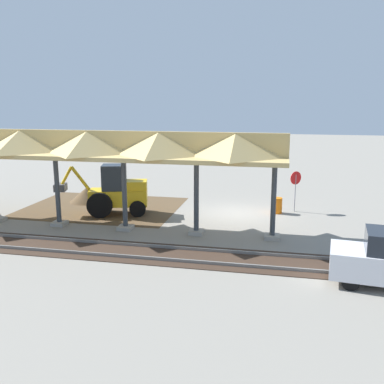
{
  "coord_description": "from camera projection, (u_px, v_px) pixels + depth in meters",
  "views": [
    {
      "loc": [
        -2.31,
        23.58,
        6.33
      ],
      "look_at": [
        2.19,
        2.1,
        1.6
      ],
      "focal_mm": 40.0,
      "sensor_mm": 36.0,
      "label": 1
    }
  ],
  "objects": [
    {
      "name": "ground_plane",
      "position": [
        237.0,
        213.0,
        24.36
      ],
      "size": [
        120.0,
        120.0,
        0.0
      ],
      "primitive_type": "plane",
      "color": "gray"
    },
    {
      "name": "dirt_work_zone",
      "position": [
        102.0,
        207.0,
        25.74
      ],
      "size": [
        9.1,
        7.0,
        0.01
      ],
      "primitive_type": "cube",
      "color": "brown",
      "rests_on": "ground"
    },
    {
      "name": "platform_canopy",
      "position": [
        54.0,
        145.0,
        21.18
      ],
      "size": [
        22.79,
        3.2,
        4.9
      ],
      "color": "#9E998E",
      "rests_on": "ground"
    },
    {
      "name": "rail_tracks",
      "position": [
        219.0,
        258.0,
        17.4
      ],
      "size": [
        60.0,
        2.58,
        0.15
      ],
      "color": "slate",
      "rests_on": "ground"
    },
    {
      "name": "stop_sign",
      "position": [
        296.0,
        183.0,
        24.46
      ],
      "size": [
        0.61,
        0.5,
        2.35
      ],
      "color": "gray",
      "rests_on": "ground"
    },
    {
      "name": "backhoe",
      "position": [
        116.0,
        192.0,
        23.97
      ],
      "size": [
        5.17,
        2.51,
        2.82
      ],
      "color": "yellow",
      "rests_on": "ground"
    },
    {
      "name": "dirt_mound",
      "position": [
        87.0,
        202.0,
        27.23
      ],
      "size": [
        4.41,
        4.41,
        1.87
      ],
      "primitive_type": "cone",
      "color": "brown",
      "rests_on": "ground"
    },
    {
      "name": "traffic_barrel",
      "position": [
        277.0,
        205.0,
        24.34
      ],
      "size": [
        0.56,
        0.56,
        0.9
      ],
      "primitive_type": "cylinder",
      "color": "orange",
      "rests_on": "ground"
    }
  ]
}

